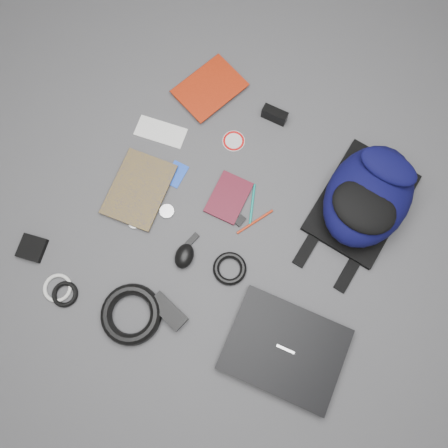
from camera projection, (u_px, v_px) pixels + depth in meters
The scene contains 23 objects.
ground at pixel (224, 225), 1.56m from camera, with size 4.00×4.00×0.00m, color #4F4F51.
backpack at pixel (369, 196), 1.49m from camera, with size 0.30×0.44×0.18m, color black, non-canonical shape.
laptop at pixel (285, 349), 1.43m from camera, with size 0.38×0.29×0.04m, color black.
textbook_red at pixel (194, 73), 1.69m from camera, with size 0.18×0.25×0.03m, color maroon.
comic_book at pixel (115, 180), 1.59m from camera, with size 0.20×0.27×0.02m, color #AE8E0C.
envelope at pixel (161, 132), 1.64m from camera, with size 0.19×0.09×0.00m, color white.
dvd_case at pixel (229, 198), 1.57m from camera, with size 0.12×0.17×0.01m, color #430C18.
compact_camera at pixel (275, 115), 1.63m from camera, with size 0.10×0.03×0.05m, color black.
sticker_disc at pixel (234, 141), 1.64m from camera, with size 0.08×0.08×0.00m, color silver.
pen_teal at pixel (252, 204), 1.57m from camera, with size 0.01×0.01×0.15m, color #0E8375.
pen_red at pixel (255, 222), 1.55m from camera, with size 0.01×0.01×0.15m, color #B2290D.
id_badge at pixel (176, 174), 1.60m from camera, with size 0.06×0.09×0.00m, color blue.
usb_black at pixel (192, 240), 1.54m from camera, with size 0.02×0.06×0.01m, color black.
key_fob at pixel (240, 221), 1.55m from camera, with size 0.02×0.04×0.01m, color black.
mouse at pixel (184, 256), 1.50m from camera, with size 0.06×0.09×0.05m, color black.
headphone_left at pixel (167, 211), 1.56m from camera, with size 0.05×0.05×0.01m, color #B1B1B3.
headphone_right at pixel (135, 223), 1.55m from camera, with size 0.04×0.04×0.01m, color #AFAFB1.
cable_coil at pixel (230, 269), 1.51m from camera, with size 0.12×0.12×0.02m, color black.
power_brick at pixel (168, 311), 1.47m from camera, with size 0.13×0.06×0.03m, color black.
power_cord_coil at pixel (131, 314), 1.46m from camera, with size 0.21×0.21×0.04m, color black.
pouch at pixel (32, 248), 1.52m from camera, with size 0.09×0.09×0.02m, color black.
earbud_coil at pixel (65, 294), 1.49m from camera, with size 0.09×0.09×0.02m, color black.
white_cable_coil at pixel (58, 288), 1.49m from camera, with size 0.10×0.10×0.01m, color silver.
Camera 1 is at (0.20, -0.32, 1.51)m, focal length 35.00 mm.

